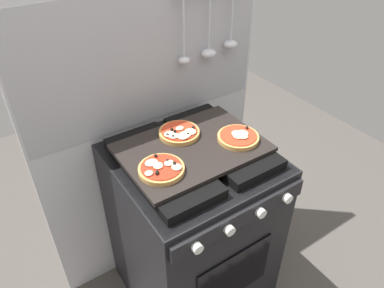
{
  "coord_description": "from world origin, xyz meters",
  "views": [
    {
      "loc": [
        -0.62,
        -0.93,
        1.75
      ],
      "look_at": [
        0.0,
        0.0,
        0.93
      ],
      "focal_mm": 34.05,
      "sensor_mm": 36.0,
      "label": 1
    }
  ],
  "objects_px": {
    "stove": "(192,228)",
    "pizza_right": "(238,137)",
    "baking_tray": "(192,148)",
    "pizza_left": "(161,169)",
    "pizza_center": "(180,133)"
  },
  "relations": [
    {
      "from": "stove",
      "to": "pizza_right",
      "type": "xyz_separation_m",
      "value": [
        0.18,
        -0.06,
        0.48
      ]
    },
    {
      "from": "baking_tray",
      "to": "pizza_right",
      "type": "relative_size",
      "value": 3.31
    },
    {
      "from": "pizza_left",
      "to": "pizza_center",
      "type": "xyz_separation_m",
      "value": [
        0.17,
        0.15,
        0.0
      ]
    },
    {
      "from": "stove",
      "to": "baking_tray",
      "type": "relative_size",
      "value": 1.67
    },
    {
      "from": "stove",
      "to": "pizza_center",
      "type": "xyz_separation_m",
      "value": [
        -0.0,
        0.09,
        0.48
      ]
    },
    {
      "from": "pizza_right",
      "to": "pizza_center",
      "type": "bearing_deg",
      "value": 139.25
    },
    {
      "from": "stove",
      "to": "pizza_left",
      "type": "distance_m",
      "value": 0.51
    },
    {
      "from": "pizza_left",
      "to": "pizza_center",
      "type": "bearing_deg",
      "value": 41.51
    },
    {
      "from": "pizza_left",
      "to": "pizza_right",
      "type": "height_order",
      "value": "same"
    },
    {
      "from": "stove",
      "to": "pizza_center",
      "type": "bearing_deg",
      "value": 90.35
    },
    {
      "from": "pizza_left",
      "to": "pizza_right",
      "type": "relative_size",
      "value": 1.0
    },
    {
      "from": "pizza_right",
      "to": "stove",
      "type": "bearing_deg",
      "value": 160.29
    },
    {
      "from": "stove",
      "to": "baking_tray",
      "type": "distance_m",
      "value": 0.46
    },
    {
      "from": "stove",
      "to": "pizza_left",
      "type": "xyz_separation_m",
      "value": [
        -0.17,
        -0.06,
        0.48
      ]
    },
    {
      "from": "baking_tray",
      "to": "pizza_center",
      "type": "xyz_separation_m",
      "value": [
        -0.0,
        0.09,
        0.02
      ]
    }
  ]
}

